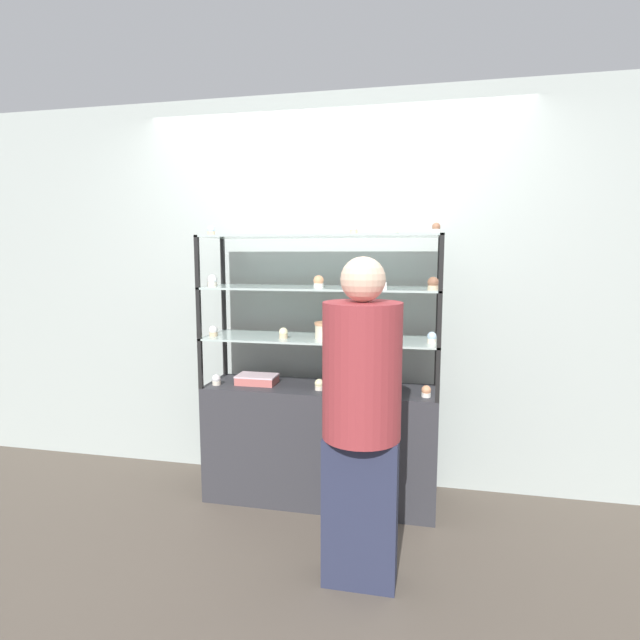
% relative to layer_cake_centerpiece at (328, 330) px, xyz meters
% --- Properties ---
extents(ground_plane, '(20.00, 20.00, 0.00)m').
position_rel_layer_cake_centerpiece_xyz_m(ground_plane, '(-0.05, 0.02, -1.10)').
color(ground_plane, brown).
extents(back_wall, '(8.00, 0.05, 2.60)m').
position_rel_layer_cake_centerpiece_xyz_m(back_wall, '(-0.05, 0.37, 0.20)').
color(back_wall, '#A8B2AD').
rests_on(back_wall, ground_plane).
extents(display_base, '(1.44, 0.41, 0.74)m').
position_rel_layer_cake_centerpiece_xyz_m(display_base, '(-0.05, 0.02, -0.73)').
color(display_base, '#333338').
rests_on(display_base, ground_plane).
extents(display_riser_lower, '(1.44, 0.41, 0.31)m').
position_rel_layer_cake_centerpiece_xyz_m(display_riser_lower, '(-0.05, 0.02, -0.07)').
color(display_riser_lower, black).
rests_on(display_riser_lower, display_base).
extents(display_riser_middle, '(1.44, 0.41, 0.31)m').
position_rel_layer_cake_centerpiece_xyz_m(display_riser_middle, '(-0.05, 0.02, 0.24)').
color(display_riser_middle, black).
rests_on(display_riser_middle, display_riser_lower).
extents(display_riser_upper, '(1.44, 0.41, 0.31)m').
position_rel_layer_cake_centerpiece_xyz_m(display_riser_upper, '(-0.05, 0.02, 0.55)').
color(display_riser_upper, black).
rests_on(display_riser_upper, display_riser_middle).
extents(layer_cake_centerpiece, '(0.16, 0.16, 0.10)m').
position_rel_layer_cake_centerpiece_xyz_m(layer_cake_centerpiece, '(0.00, 0.00, 0.00)').
color(layer_cake_centerpiece, beige).
rests_on(layer_cake_centerpiece, display_riser_lower).
extents(sheet_cake_frosted, '(0.25, 0.16, 0.06)m').
position_rel_layer_cake_centerpiece_xyz_m(sheet_cake_frosted, '(-0.46, 0.00, -0.33)').
color(sheet_cake_frosted, '#C66660').
rests_on(sheet_cake_frosted, display_base).
extents(cupcake_0, '(0.06, 0.06, 0.07)m').
position_rel_layer_cake_centerpiece_xyz_m(cupcake_0, '(-0.70, -0.08, -0.33)').
color(cupcake_0, beige).
rests_on(cupcake_0, display_base).
extents(cupcake_1, '(0.06, 0.06, 0.07)m').
position_rel_layer_cake_centerpiece_xyz_m(cupcake_1, '(-0.04, -0.06, -0.33)').
color(cupcake_1, beige).
rests_on(cupcake_1, display_base).
extents(cupcake_2, '(0.06, 0.06, 0.07)m').
position_rel_layer_cake_centerpiece_xyz_m(cupcake_2, '(0.27, -0.02, -0.33)').
color(cupcake_2, beige).
rests_on(cupcake_2, display_base).
extents(cupcake_3, '(0.06, 0.06, 0.07)m').
position_rel_layer_cake_centerpiece_xyz_m(cupcake_3, '(0.60, -0.08, -0.33)').
color(cupcake_3, white).
rests_on(cupcake_3, display_base).
extents(price_tag_0, '(0.04, 0.00, 0.04)m').
position_rel_layer_cake_centerpiece_xyz_m(price_tag_0, '(0.41, -0.17, -0.34)').
color(price_tag_0, white).
rests_on(price_tag_0, display_base).
extents(cupcake_4, '(0.05, 0.05, 0.07)m').
position_rel_layer_cake_centerpiece_xyz_m(cupcake_4, '(-0.72, -0.07, -0.02)').
color(cupcake_4, '#CCB28C').
rests_on(cupcake_4, display_riser_lower).
extents(cupcake_5, '(0.05, 0.05, 0.07)m').
position_rel_layer_cake_centerpiece_xyz_m(cupcake_5, '(-0.26, -0.06, -0.02)').
color(cupcake_5, '#CCB28C').
rests_on(cupcake_5, display_riser_lower).
extents(cupcake_6, '(0.05, 0.05, 0.07)m').
position_rel_layer_cake_centerpiece_xyz_m(cupcake_6, '(0.16, -0.03, -0.02)').
color(cupcake_6, beige).
rests_on(cupcake_6, display_riser_lower).
extents(cupcake_7, '(0.05, 0.05, 0.07)m').
position_rel_layer_cake_centerpiece_xyz_m(cupcake_7, '(0.62, -0.04, -0.02)').
color(cupcake_7, beige).
rests_on(cupcake_7, display_riser_lower).
extents(price_tag_1, '(0.04, 0.00, 0.04)m').
position_rel_layer_cake_centerpiece_xyz_m(price_tag_1, '(0.20, -0.17, -0.03)').
color(price_tag_1, white).
rests_on(price_tag_1, display_riser_lower).
extents(cupcake_8, '(0.06, 0.06, 0.07)m').
position_rel_layer_cake_centerpiece_xyz_m(cupcake_8, '(-0.72, -0.05, 0.30)').
color(cupcake_8, beige).
rests_on(cupcake_8, display_riser_middle).
extents(cupcake_9, '(0.06, 0.06, 0.07)m').
position_rel_layer_cake_centerpiece_xyz_m(cupcake_9, '(-0.05, -0.02, 0.30)').
color(cupcake_9, white).
rests_on(cupcake_9, display_riser_middle).
extents(cupcake_10, '(0.06, 0.06, 0.07)m').
position_rel_layer_cake_centerpiece_xyz_m(cupcake_10, '(0.62, -0.09, 0.30)').
color(cupcake_10, '#CCB28C').
rests_on(cupcake_10, display_riser_middle).
extents(price_tag_2, '(0.04, 0.00, 0.04)m').
position_rel_layer_cake_centerpiece_xyz_m(price_tag_2, '(0.35, -0.17, 0.28)').
color(price_tag_2, white).
rests_on(price_tag_2, display_riser_middle).
extents(cupcake_11, '(0.05, 0.05, 0.06)m').
position_rel_layer_cake_centerpiece_xyz_m(cupcake_11, '(-0.72, -0.06, 0.60)').
color(cupcake_11, '#CCB28C').
rests_on(cupcake_11, display_riser_upper).
extents(cupcake_12, '(0.05, 0.05, 0.06)m').
position_rel_layer_cake_centerpiece_xyz_m(cupcake_12, '(-0.27, -0.09, 0.60)').
color(cupcake_12, white).
rests_on(cupcake_12, display_riser_upper).
extents(cupcake_13, '(0.05, 0.05, 0.06)m').
position_rel_layer_cake_centerpiece_xyz_m(cupcake_13, '(0.16, -0.03, 0.60)').
color(cupcake_13, '#CCB28C').
rests_on(cupcake_13, display_riser_upper).
extents(cupcake_14, '(0.05, 0.05, 0.06)m').
position_rel_layer_cake_centerpiece_xyz_m(cupcake_14, '(0.63, -0.05, 0.60)').
color(cupcake_14, white).
rests_on(cupcake_14, display_riser_upper).
extents(price_tag_3, '(0.04, 0.00, 0.04)m').
position_rel_layer_cake_centerpiece_xyz_m(price_tag_3, '(-0.23, -0.17, 0.60)').
color(price_tag_3, white).
rests_on(price_tag_3, display_riser_upper).
extents(donut_glazed, '(0.14, 0.14, 0.04)m').
position_rel_layer_cake_centerpiece_xyz_m(donut_glazed, '(0.35, 0.01, 0.59)').
color(donut_glazed, '#EFE5CC').
rests_on(donut_glazed, display_riser_upper).
extents(customer_figure, '(0.36, 0.36, 1.55)m').
position_rel_layer_cake_centerpiece_xyz_m(customer_figure, '(0.30, -0.74, -0.27)').
color(customer_figure, '#282D47').
rests_on(customer_figure, ground_plane).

